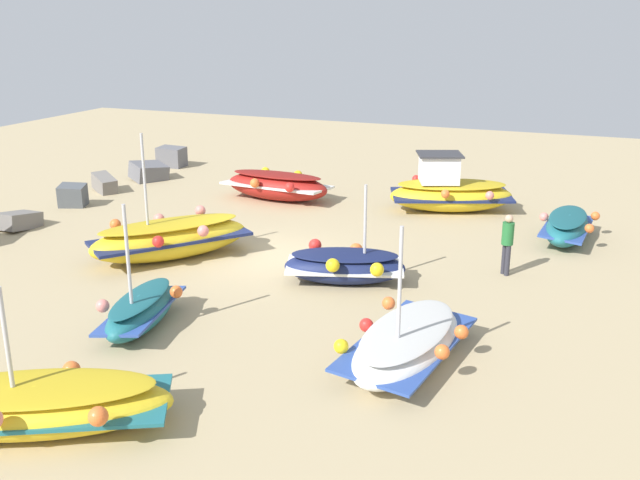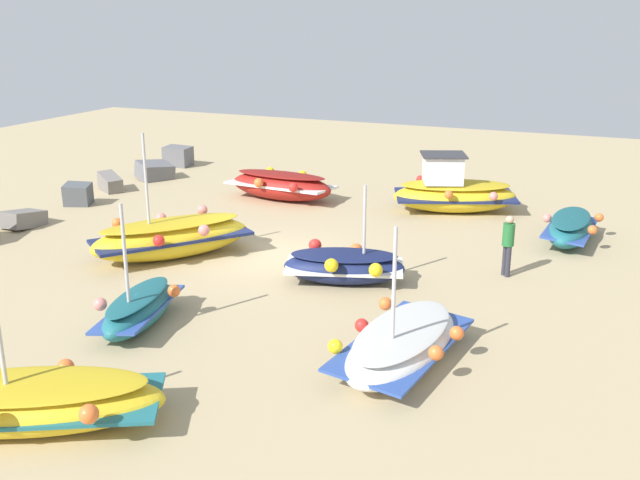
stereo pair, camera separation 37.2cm
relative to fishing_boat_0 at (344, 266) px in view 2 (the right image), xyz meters
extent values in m
plane|color=tan|center=(1.13, 2.78, -0.47)|extent=(52.94, 52.94, 0.00)
ellipsoid|color=navy|center=(0.00, 0.00, -0.05)|extent=(2.25, 3.48, 0.90)
cube|color=white|center=(0.00, 0.00, -0.01)|extent=(2.21, 3.36, 0.14)
ellipsoid|color=#151E45|center=(0.00, 0.00, 0.30)|extent=(1.95, 3.05, 0.19)
cylinder|color=#B7B7BC|center=(0.16, -0.49, 1.29)|extent=(0.08, 0.08, 1.85)
sphere|color=yellow|center=(-0.48, -1.05, 0.19)|extent=(0.36, 0.36, 0.36)
sphere|color=orange|center=(0.83, -0.03, 0.20)|extent=(0.36, 0.36, 0.36)
sphere|color=yellow|center=(-0.83, 0.03, 0.28)|extent=(0.36, 0.36, 0.36)
sphere|color=red|center=(0.48, 1.05, 0.30)|extent=(0.36, 0.36, 0.36)
ellipsoid|color=#1E6670|center=(6.09, -5.23, -0.05)|extent=(3.46, 1.53, 0.94)
cube|color=#2D4C9E|center=(6.09, -5.23, -0.01)|extent=(3.33, 1.51, 0.17)
ellipsoid|color=#1A565F|center=(6.09, -5.23, 0.31)|extent=(3.04, 1.30, 0.22)
sphere|color=orange|center=(6.83, -6.01, 0.22)|extent=(0.28, 0.28, 0.28)
sphere|color=#EA7F75|center=(6.14, -4.50, 0.21)|extent=(0.28, 0.28, 0.28)
sphere|color=orange|center=(5.25, -5.90, 0.23)|extent=(0.28, 0.28, 0.28)
ellipsoid|color=maroon|center=(7.42, 5.46, 0.05)|extent=(2.14, 4.33, 1.16)
cube|color=white|center=(7.42, 5.46, 0.10)|extent=(2.14, 4.16, 0.21)
ellipsoid|color=maroon|center=(7.42, 5.46, 0.49)|extent=(1.83, 3.81, 0.27)
sphere|color=yellow|center=(8.52, 6.48, 0.32)|extent=(0.35, 0.35, 0.35)
sphere|color=orange|center=(6.43, 5.90, 0.35)|extent=(0.35, 0.35, 0.35)
sphere|color=yellow|center=(8.41, 5.02, 0.33)|extent=(0.35, 0.35, 0.35)
sphere|color=red|center=(6.32, 4.44, 0.34)|extent=(0.35, 0.35, 0.35)
ellipsoid|color=#1E6670|center=(-4.45, 3.33, -0.08)|extent=(3.19, 1.75, 0.86)
cube|color=#2D4C9E|center=(-4.45, 3.33, -0.04)|extent=(3.07, 1.71, 0.15)
ellipsoid|color=#1A565F|center=(-4.45, 3.33, 0.24)|extent=(2.80, 1.49, 0.20)
cylinder|color=#B7B7BC|center=(-4.90, 3.24, 1.44)|extent=(0.08, 0.08, 2.26)
sphere|color=#EA7F75|center=(-5.11, 3.87, 0.22)|extent=(0.30, 0.30, 0.30)
sphere|color=orange|center=(-3.80, 2.80, 0.23)|extent=(0.30, 0.30, 0.30)
ellipsoid|color=white|center=(-3.83, -2.77, -0.10)|extent=(4.29, 2.20, 0.84)
cube|color=#2D4C9E|center=(-3.83, -2.77, -0.06)|extent=(4.13, 2.21, 0.15)
ellipsoid|color=beige|center=(-3.83, -2.77, 0.22)|extent=(3.77, 1.91, 0.20)
cylinder|color=#B7B7BC|center=(-4.34, -2.71, 1.43)|extent=(0.08, 0.08, 2.31)
sphere|color=yellow|center=(-4.85, -1.69, 0.12)|extent=(0.30, 0.30, 0.30)
sphere|color=orange|center=(-4.52, -3.64, 0.20)|extent=(0.30, 0.30, 0.30)
sphere|color=red|center=(-3.70, -1.83, 0.13)|extent=(0.30, 0.30, 0.30)
sphere|color=orange|center=(-3.38, -3.79, 0.16)|extent=(0.30, 0.30, 0.30)
sphere|color=orange|center=(-2.56, -1.98, 0.21)|extent=(0.30, 0.30, 0.30)
ellipsoid|color=gold|center=(8.30, -1.07, 0.06)|extent=(3.32, 4.78, 1.12)
cube|color=navy|center=(8.30, -1.07, 0.11)|extent=(3.29, 4.63, 0.15)
ellipsoid|color=gold|center=(8.30, -1.07, 0.50)|extent=(2.89, 4.19, 0.22)
cube|color=white|center=(8.12, -0.62, 1.08)|extent=(1.60, 1.68, 0.98)
cube|color=#333338|center=(8.12, -0.62, 1.60)|extent=(1.86, 1.95, 0.06)
sphere|color=#EA7F75|center=(7.77, -2.52, 0.35)|extent=(0.30, 0.30, 0.30)
sphere|color=orange|center=(9.39, -1.05, 0.38)|extent=(0.30, 0.30, 0.30)
sphere|color=orange|center=(7.21, -1.08, 0.41)|extent=(0.30, 0.30, 0.30)
sphere|color=red|center=(8.83, 0.38, 0.47)|extent=(0.30, 0.30, 0.30)
ellipsoid|color=gold|center=(-0.01, 5.41, 0.09)|extent=(4.75, 4.27, 1.16)
cube|color=navy|center=(-0.01, 5.41, 0.14)|extent=(4.63, 4.18, 0.14)
ellipsoid|color=gold|center=(-0.01, 5.41, 0.55)|extent=(4.17, 3.74, 0.22)
cylinder|color=#B7B7BC|center=(-0.51, 5.81, 1.95)|extent=(0.08, 0.08, 2.62)
sphere|color=orange|center=(-0.44, 7.00, 0.50)|extent=(0.33, 0.33, 0.33)
sphere|color=red|center=(-1.13, 5.06, 0.41)|extent=(0.33, 0.33, 0.33)
sphere|color=#EA7F75|center=(0.59, 6.18, 0.48)|extent=(0.33, 0.33, 0.33)
sphere|color=#EA7F75|center=(-0.10, 4.24, 0.51)|extent=(0.33, 0.33, 0.33)
sphere|color=#EA7F75|center=(1.62, 5.36, 0.56)|extent=(0.33, 0.33, 0.33)
ellipsoid|color=gold|center=(-8.74, 2.46, -0.04)|extent=(3.58, 4.87, 0.92)
cube|color=#1E6670|center=(-8.74, 2.46, 0.00)|extent=(3.52, 4.71, 0.13)
ellipsoid|color=gold|center=(-8.74, 2.46, 0.32)|extent=(3.13, 4.27, 0.19)
sphere|color=orange|center=(-7.75, 2.53, 0.19)|extent=(0.33, 0.33, 0.33)
sphere|color=orange|center=(-8.98, 0.95, 0.26)|extent=(0.33, 0.33, 0.33)
cylinder|color=#2D2D38|center=(2.16, -3.95, -0.04)|extent=(0.14, 0.14, 0.87)
cylinder|color=#2D2D38|center=(2.27, -3.84, -0.04)|extent=(0.14, 0.14, 0.87)
cylinder|color=#236B33|center=(2.22, -3.89, 0.71)|extent=(0.32, 0.32, 0.62)
sphere|color=tan|center=(2.22, -3.89, 1.13)|extent=(0.22, 0.22, 0.22)
cube|color=slate|center=(0.70, 11.83, -0.20)|extent=(1.43, 1.08, 0.74)
cube|color=#4C5156|center=(3.68, 12.05, -0.07)|extent=(1.09, 1.19, 0.92)
cube|color=slate|center=(5.96, 12.38, -0.15)|extent=(1.27, 1.49, 0.87)
cube|color=slate|center=(8.46, 12.00, -0.12)|extent=(1.79, 1.81, 0.95)
cube|color=slate|center=(11.21, 12.63, -0.02)|extent=(0.93, 1.24, 0.96)
camera|label=1|loc=(-17.23, -6.20, 6.50)|focal=41.00mm
camera|label=2|loc=(-17.09, -6.55, 6.50)|focal=41.00mm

